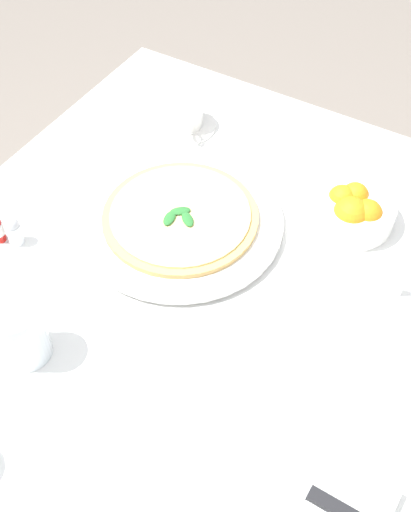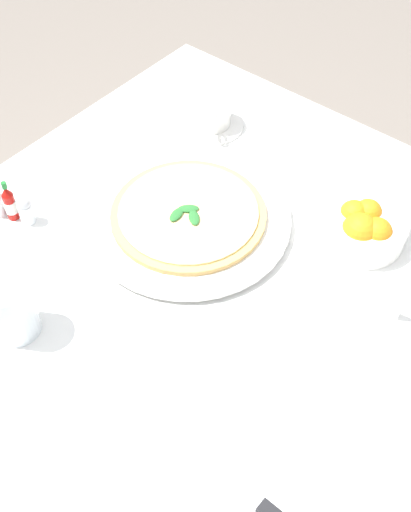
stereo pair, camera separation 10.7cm
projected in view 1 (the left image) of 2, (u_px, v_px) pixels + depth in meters
The scene contains 11 objects.
ground_plane at pixel (223, 483), 1.57m from camera, with size 8.00×8.00×0.00m, color slate.
dining_table at pixel (231, 351), 1.12m from camera, with size 1.08×1.08×0.72m.
pizza_plate at pixel (180, 221), 1.13m from camera, with size 0.36×0.36×0.02m.
pizza at pixel (180, 216), 1.12m from camera, with size 0.27×0.27×0.02m.
coffee_cup_far_left at pixel (184, 114), 1.30m from camera, with size 0.13×0.13×0.07m.
water_glass_near_left at pixel (22, 335), 0.93m from camera, with size 0.07×0.07×0.10m.
napkin_folded at pixel (300, 492), 0.82m from camera, with size 0.22×0.13×0.02m.
dinner_knife at pixel (300, 487), 0.81m from camera, with size 0.20×0.02×0.01m.
citrus_bowl at pixel (352, 210), 1.12m from camera, with size 0.15×0.15×0.07m.
pepper_shaker at pixel (14, 232), 1.09m from camera, with size 0.03×0.03×0.06m.
menu_card at pixel (376, 275), 1.03m from camera, with size 0.09×0.02×0.06m.
Camera 1 is at (-0.27, 0.54, 1.55)m, focal length 45.63 mm.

